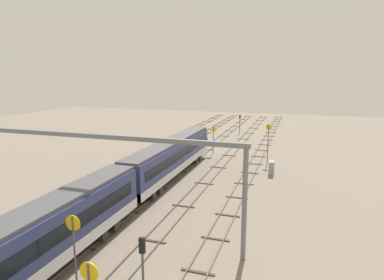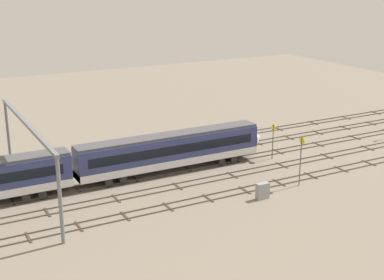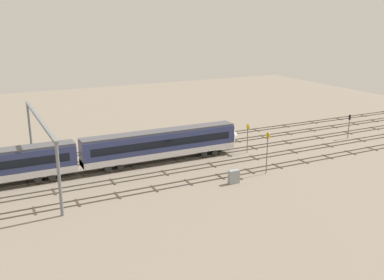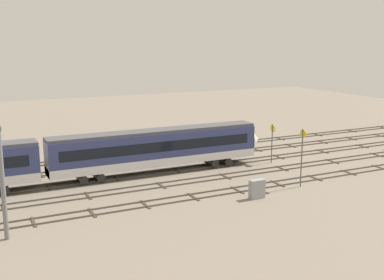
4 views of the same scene
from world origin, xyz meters
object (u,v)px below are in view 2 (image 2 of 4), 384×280
speed_sign_distant_end (273,136)px  relay_cabinet (263,191)px  overhead_gantry (27,138)px  speed_sign_far_trackside (301,155)px

speed_sign_distant_end → relay_cabinet: speed_sign_distant_end is taller
overhead_gantry → relay_cabinet: (22.19, -12.56, -5.93)m
speed_sign_distant_end → overhead_gantry: bearing=176.1°
relay_cabinet → speed_sign_far_trackside: bearing=10.4°
overhead_gantry → speed_sign_far_trackside: (28.24, -11.45, -3.07)m
overhead_gantry → speed_sign_distant_end: size_ratio=5.29×
overhead_gantry → speed_sign_far_trackside: bearing=-22.1°
overhead_gantry → speed_sign_far_trackside: size_ratio=4.23×
overhead_gantry → speed_sign_distant_end: 31.55m
speed_sign_far_trackside → relay_cabinet: (-6.05, -1.11, -2.87)m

